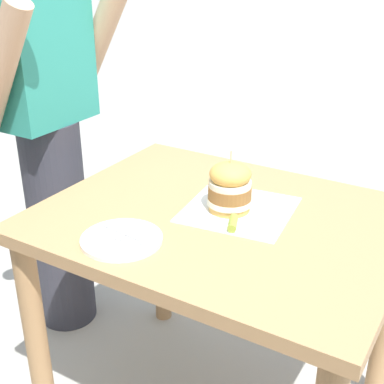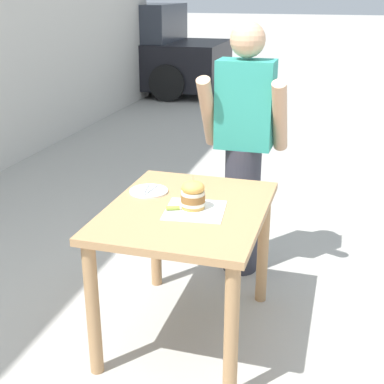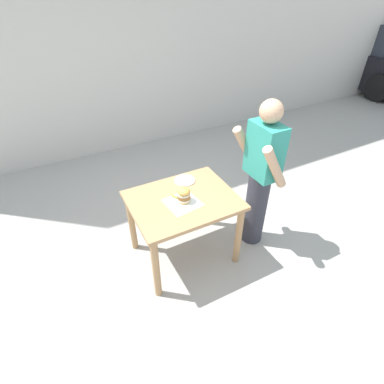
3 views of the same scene
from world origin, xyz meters
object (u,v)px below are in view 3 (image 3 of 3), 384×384
sandwich (184,195)px  parked_car_near_curb (362,56)px  patio_table (183,210)px  pickle_spear (174,196)px  side_plate_with_forks (185,180)px  diner_across_table (260,176)px

sandwich → parked_car_near_curb: 8.06m
patio_table → pickle_spear: pickle_spear is taller
side_plate_with_forks → parked_car_near_curb: 7.77m
sandwich → pickle_spear: bearing=-147.4°
diner_across_table → parked_car_near_curb: diner_across_table is taller
sandwich → side_plate_with_forks: sandwich is taller
patio_table → pickle_spear: bearing=-129.8°
sandwich → side_plate_with_forks: size_ratio=0.84×
side_plate_with_forks → parked_car_near_curb: (-3.28, 7.05, -0.07)m
sandwich → parked_car_near_curb: (-3.59, 7.21, -0.14)m
pickle_spear → diner_across_table: (0.20, 0.89, 0.08)m
patio_table → sandwich: sandwich is taller
sandwich → parked_car_near_curb: parked_car_near_curb is taller
pickle_spear → patio_table: bearing=50.2°
diner_across_table → parked_car_near_curb: bearing=120.1°
patio_table → parked_car_near_curb: (-3.55, 7.20, 0.07)m
side_plate_with_forks → parked_car_near_curb: bearing=114.9°
pickle_spear → side_plate_with_forks: 0.31m
pickle_spear → diner_across_table: 0.92m
sandwich → diner_across_table: bearing=82.7°
side_plate_with_forks → patio_table: bearing=-29.5°
patio_table → pickle_spear: size_ratio=14.60×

